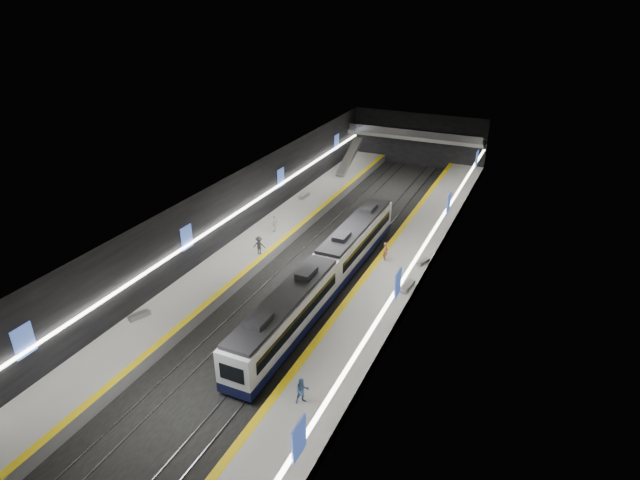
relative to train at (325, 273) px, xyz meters
The scene contains 26 objects.
ground 6.02m from the train, 116.47° to the left, with size 70.00×70.00×0.00m, color black.
ceiling 8.07m from the train, 116.47° to the left, with size 20.00×70.00×0.04m, color beige.
wall_left 13.59m from the train, 158.12° to the left, with size 0.04×70.00×8.00m, color black.
wall_right 9.20m from the train, 33.80° to the left, with size 0.04×70.00×8.00m, color black.
wall_back 40.14m from the train, 93.57° to the left, with size 20.00×0.04×8.00m, color black.
platform_left 11.32m from the train, 153.34° to the left, with size 5.00×70.00×1.00m, color slate.
tile_surface_left 11.25m from the train, 153.34° to the left, with size 5.00×70.00×0.02m, color #A9AAA4.
tactile_strip_left 9.35m from the train, 147.23° to the left, with size 0.60×70.00×0.02m, color yellow.
platform_right 7.29m from the train, 45.12° to the left, with size 5.00×70.00×1.00m, color slate.
tile_surface_right 7.18m from the train, 45.12° to the left, with size 5.00×70.00×0.02m, color #A9AAA4.
tactile_strip_right 5.87m from the train, 60.85° to the left, with size 0.60×70.00×0.02m, color yellow.
rails 6.00m from the train, 116.47° to the left, with size 6.52×70.00×0.12m.
train is the anchor object (origin of this frame).
ad_posters 6.91m from the train, 112.55° to the left, with size 19.94×53.50×2.20m.
cove_light_left 13.38m from the train, 157.80° to the left, with size 0.25×68.60×0.12m, color white.
cove_light_right 9.00m from the train, 34.52° to the left, with size 0.25×68.60×0.12m, color white.
mezzanine_bridge 38.14m from the train, 93.77° to the left, with size 20.00×3.00×1.50m.
escalator 32.60m from the train, 107.87° to the left, with size 1.20×8.00×0.60m, color #99999E.
bench_left_near 15.90m from the train, 136.35° to the right, with size 0.48×1.74×0.43m, color #99999E.
bench_left_far 21.51m from the train, 120.94° to the left, with size 0.52×1.88×0.46m, color #99999E.
bench_right_near 7.39m from the train, 18.60° to the left, with size 0.56×2.00×0.49m, color #99999E.
bench_right_far 10.29m from the train, 46.87° to the left, with size 0.44×1.60×0.39m, color #99999E.
passenger_right_a 7.56m from the train, 63.21° to the left, with size 0.67×0.44×1.83m, color #D6724F.
passenger_right_b 14.92m from the train, 71.64° to the right, with size 0.90×0.70×1.85m, color #4D6FA8.
passenger_left_a 12.43m from the train, 139.89° to the left, with size 1.11×0.46×1.89m, color silver.
passenger_left_b 8.77m from the train, 161.82° to the left, with size 1.22×0.70×1.88m, color #3C3B42.
Camera 1 is at (19.15, -42.69, 25.39)m, focal length 30.00 mm.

